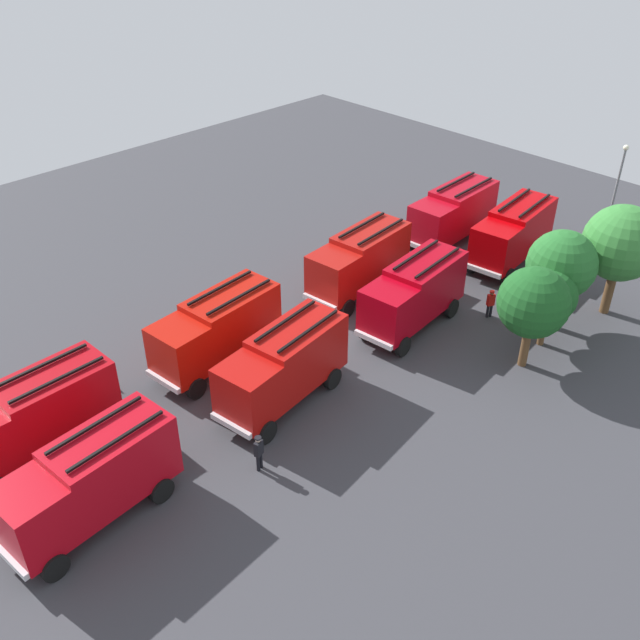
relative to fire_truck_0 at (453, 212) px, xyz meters
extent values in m
plane|color=#38383D|center=(14.71, 2.24, -2.15)|extent=(66.84, 66.84, 0.00)
cube|color=#AE0916|center=(2.45, 0.11, -0.05)|extent=(2.31, 2.59, 2.60)
cube|color=#8C9EAD|center=(3.50, 0.15, 0.26)|extent=(0.17, 2.13, 1.46)
cube|color=#AE0916|center=(-1.05, -0.05, 0.10)|extent=(4.90, 2.70, 2.90)
cube|color=black|center=(-1.08, 0.64, 1.67)|extent=(4.32, 0.31, 0.12)
cube|color=black|center=(-1.02, -0.73, 1.67)|extent=(4.32, 0.31, 0.12)
cube|color=silver|center=(3.65, 0.16, -1.20)|extent=(0.30, 2.38, 0.28)
cylinder|color=black|center=(2.59, 1.31, -1.60)|extent=(1.11, 0.40, 1.10)
cylinder|color=black|center=(2.70, -1.08, -1.60)|extent=(1.11, 0.40, 1.10)
cylinder|color=black|center=(-2.30, 1.10, -1.60)|extent=(1.11, 0.40, 1.10)
cylinder|color=black|center=(-2.20, -1.30, -1.60)|extent=(1.11, 0.40, 1.10)
cube|color=#A8130E|center=(11.76, 0.32, -0.05)|extent=(2.42, 2.69, 2.60)
cube|color=#8C9EAD|center=(12.81, 0.42, 0.26)|extent=(0.27, 2.12, 1.46)
cube|color=#A8130E|center=(8.28, 0.01, 0.10)|extent=(5.00, 2.92, 2.90)
cube|color=black|center=(8.22, 0.69, 1.67)|extent=(4.31, 0.51, 0.12)
cube|color=black|center=(8.34, -0.68, 1.67)|extent=(4.31, 0.51, 0.12)
cube|color=silver|center=(12.96, 0.43, -1.20)|extent=(0.41, 2.38, 0.28)
cylinder|color=black|center=(11.85, 1.53, -1.60)|extent=(1.13, 0.45, 1.10)
cylinder|color=black|center=(12.07, -0.86, -1.60)|extent=(1.13, 0.45, 1.10)
cylinder|color=black|center=(6.97, 1.10, -1.60)|extent=(1.13, 0.45, 1.10)
cylinder|color=black|center=(7.19, -1.29, -1.60)|extent=(1.13, 0.45, 1.10)
cube|color=#B31108|center=(22.22, 0.17, -0.05)|extent=(2.42, 2.69, 2.60)
cube|color=#8C9EAD|center=(23.27, 0.27, 0.26)|extent=(0.27, 2.12, 1.46)
cube|color=#B31108|center=(18.74, -0.14, 0.10)|extent=(5.01, 2.92, 2.90)
cube|color=black|center=(18.67, 0.54, 1.67)|extent=(4.31, 0.51, 0.12)
cube|color=black|center=(18.80, -0.83, 1.67)|extent=(4.31, 0.51, 0.12)
cube|color=silver|center=(23.42, 0.28, -1.20)|extent=(0.41, 2.38, 0.28)
cylinder|color=black|center=(22.31, 1.39, -1.60)|extent=(1.13, 0.45, 1.10)
cylinder|color=black|center=(22.53, -1.00, -1.60)|extent=(1.13, 0.45, 1.10)
cylinder|color=black|center=(17.43, 0.95, -1.60)|extent=(1.13, 0.45, 1.10)
cylinder|color=black|center=(17.65, -1.44, -1.60)|extent=(1.13, 0.45, 1.10)
cube|color=#A90810|center=(28.32, -0.34, 0.10)|extent=(4.86, 2.62, 2.90)
cube|color=black|center=(28.30, 0.35, 1.67)|extent=(4.32, 0.23, 0.12)
cube|color=black|center=(28.33, -1.02, 1.67)|extent=(4.32, 0.23, 0.12)
cylinder|color=black|center=(27.08, 0.83, -1.60)|extent=(1.11, 0.38, 1.10)
cylinder|color=black|center=(27.15, -1.57, -1.60)|extent=(1.11, 0.38, 1.10)
cube|color=#BA0206|center=(2.17, 4.73, -0.05)|extent=(2.47, 2.73, 2.60)
cube|color=#8C9EAD|center=(3.21, 4.85, 0.26)|extent=(0.32, 2.12, 1.46)
cube|color=#BA0206|center=(-1.31, 4.34, 0.10)|extent=(5.05, 3.02, 2.90)
cube|color=black|center=(-1.39, 5.02, 1.67)|extent=(4.31, 0.60, 0.12)
cube|color=black|center=(-1.23, 3.66, 1.67)|extent=(4.31, 0.60, 0.12)
cube|color=silver|center=(3.36, 4.86, -1.20)|extent=(0.46, 2.38, 0.28)
cylinder|color=black|center=(2.23, 5.94, -1.60)|extent=(1.13, 0.47, 1.10)
cylinder|color=black|center=(2.50, 3.56, -1.60)|extent=(1.13, 0.47, 1.10)
cylinder|color=black|center=(-2.64, 5.40, -1.60)|extent=(1.13, 0.47, 1.10)
cylinder|color=black|center=(-2.37, 3.01, -1.60)|extent=(1.13, 0.47, 1.10)
cube|color=#AB0411|center=(12.38, 4.95, -0.05)|extent=(2.43, 2.70, 2.60)
cube|color=#8C9EAD|center=(13.43, 5.05, 0.26)|extent=(0.28, 2.12, 1.46)
cube|color=#AB0411|center=(8.90, 4.61, 0.10)|extent=(5.02, 2.95, 2.90)
cube|color=black|center=(8.83, 5.30, 1.67)|extent=(4.31, 0.53, 0.12)
cube|color=black|center=(8.97, 3.93, 1.67)|extent=(4.31, 0.53, 0.12)
cube|color=silver|center=(13.58, 5.06, -1.20)|extent=(0.43, 2.38, 0.28)
cylinder|color=black|center=(12.47, 6.16, -1.60)|extent=(1.13, 0.45, 1.10)
cylinder|color=black|center=(12.70, 3.77, -1.60)|extent=(1.13, 0.45, 1.10)
cylinder|color=black|center=(7.59, 5.69, -1.60)|extent=(1.13, 0.45, 1.10)
cylinder|color=black|center=(7.82, 3.30, -1.60)|extent=(1.13, 0.45, 1.10)
cube|color=#AF0F0B|center=(21.87, 4.90, -0.05)|extent=(2.51, 2.77, 2.60)
cube|color=#8C9EAD|center=(22.91, 5.04, 0.26)|extent=(0.36, 2.12, 1.46)
cube|color=#AF0F0B|center=(18.40, 4.44, 0.10)|extent=(5.09, 3.11, 2.90)
cube|color=black|center=(18.31, 5.13, 1.67)|extent=(4.30, 0.69, 0.12)
cube|color=black|center=(18.49, 3.76, 1.67)|extent=(4.30, 0.69, 0.12)
cube|color=silver|center=(23.06, 5.06, -1.20)|extent=(0.51, 2.38, 0.28)
cylinder|color=black|center=(21.91, 6.12, -1.60)|extent=(1.14, 0.49, 1.10)
cylinder|color=black|center=(22.22, 3.74, -1.60)|extent=(1.14, 0.49, 1.10)
cylinder|color=black|center=(17.05, 5.48, -1.60)|extent=(1.14, 0.49, 1.10)
cylinder|color=black|center=(17.37, 3.10, -1.60)|extent=(1.14, 0.49, 1.10)
cube|color=#B70915|center=(32.05, 4.96, -0.05)|extent=(2.41, 2.68, 2.60)
cube|color=#8C9EAD|center=(33.10, 5.05, 0.26)|extent=(0.26, 2.12, 1.46)
cube|color=#B70915|center=(28.56, 4.66, 0.10)|extent=(5.00, 2.90, 2.90)
cube|color=black|center=(28.50, 5.34, 1.67)|extent=(4.31, 0.49, 0.12)
cube|color=black|center=(28.62, 3.97, 1.67)|extent=(4.31, 0.49, 0.12)
cube|color=silver|center=(33.25, 5.06, -1.20)|extent=(0.40, 2.38, 0.28)
cylinder|color=black|center=(32.15, 6.17, -1.60)|extent=(1.13, 0.44, 1.10)
cylinder|color=black|center=(32.35, 3.78, -1.60)|extent=(1.13, 0.44, 1.10)
cylinder|color=black|center=(27.26, 5.75, -1.60)|extent=(1.13, 0.44, 1.10)
cylinder|color=black|center=(27.47, 3.36, -1.60)|extent=(1.13, 0.44, 1.10)
cylinder|color=black|center=(23.17, 7.19, -1.73)|extent=(0.16, 0.16, 0.84)
cylinder|color=black|center=(23.37, 7.25, -1.73)|extent=(0.16, 0.16, 0.84)
cube|color=black|center=(23.27, 7.22, -0.95)|extent=(0.47, 0.35, 0.73)
sphere|color=beige|center=(23.27, 7.22, -0.47)|extent=(0.24, 0.24, 0.24)
cylinder|color=black|center=(23.27, 7.22, -0.37)|extent=(0.30, 0.30, 0.07)
cylinder|color=black|center=(6.19, 7.22, -1.76)|extent=(0.16, 0.16, 0.79)
cylinder|color=black|center=(6.00, 7.31, -1.76)|extent=(0.16, 0.16, 0.79)
cube|color=#B7140F|center=(6.10, 7.26, -1.02)|extent=(0.48, 0.40, 0.69)
sphere|color=brown|center=(6.10, 7.26, -0.57)|extent=(0.22, 0.22, 0.22)
cylinder|color=#B7140F|center=(6.10, 7.26, -0.48)|extent=(0.28, 0.28, 0.07)
cylinder|color=black|center=(27.09, -2.83, -1.74)|extent=(0.16, 0.16, 0.82)
cylinder|color=black|center=(26.89, -2.90, -1.74)|extent=(0.16, 0.16, 0.82)
cube|color=orange|center=(26.99, -2.87, -0.97)|extent=(0.48, 0.37, 0.71)
sphere|color=beige|center=(26.99, -2.87, -0.50)|extent=(0.23, 0.23, 0.23)
cylinder|color=orange|center=(26.99, -2.87, -0.41)|extent=(0.29, 0.29, 0.07)
cylinder|color=brown|center=(0.87, 11.64, -0.83)|extent=(0.53, 0.53, 2.65)
sphere|color=#337A33|center=(0.87, 11.64, 2.29)|extent=(4.23, 4.23, 4.23)
cylinder|color=brown|center=(4.49, 10.19, -0.98)|extent=(0.47, 0.47, 2.34)
sphere|color=#236628|center=(4.49, 10.19, 1.78)|extent=(3.74, 3.74, 3.74)
cylinder|color=brown|center=(6.37, 10.76, -1.26)|extent=(0.36, 0.36, 1.79)
sphere|color=#19511E|center=(6.37, 10.76, 0.86)|extent=(2.87, 2.87, 2.87)
cylinder|color=brown|center=(8.68, 11.08, -1.03)|extent=(0.45, 0.45, 2.25)
sphere|color=#19511E|center=(8.68, 11.08, 1.63)|extent=(3.60, 3.60, 3.60)
cone|color=#F2600C|center=(24.86, -2.10, -1.84)|extent=(0.43, 0.43, 0.62)
cylinder|color=slate|center=(-6.74, 7.65, 1.19)|extent=(0.16, 0.16, 6.69)
sphere|color=#F2EFCC|center=(-6.74, 7.65, 4.72)|extent=(0.36, 0.36, 0.36)
camera|label=1|loc=(36.97, 24.81, 20.14)|focal=40.00mm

